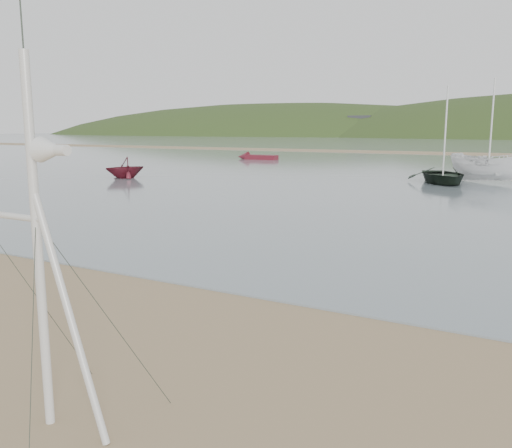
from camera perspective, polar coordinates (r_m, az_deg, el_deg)
The scene contains 7 objects.
ground at distance 8.47m, azimuth -18.78°, elevation -13.90°, with size 560.00×560.00×0.00m, color #8B7150.
sandbar at distance 75.37m, azimuth 25.11°, elevation 6.63°, with size 560.00×7.00×0.07m, color #8B7150.
mast_rig at distance 6.63m, azimuth -22.18°, elevation -9.57°, with size 2.24×2.39×5.06m.
boat_dark at distance 34.76m, azimuth 19.25°, elevation 8.00°, with size 3.43×1.00×4.81m, color black.
boat_red at distance 37.60m, azimuth -13.67°, elevation 6.78°, with size 2.34×1.43×2.71m, color #5B1420.
boat_white at distance 36.39m, azimuth 23.44°, elevation 7.96°, with size 1.88×1.93×5.01m, color white.
dinghy_red_far at distance 58.64m, azimuth -0.30°, elevation 7.06°, with size 4.67×1.26×1.13m.
Camera 1 is at (5.90, -5.06, 3.36)m, focal length 38.00 mm.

